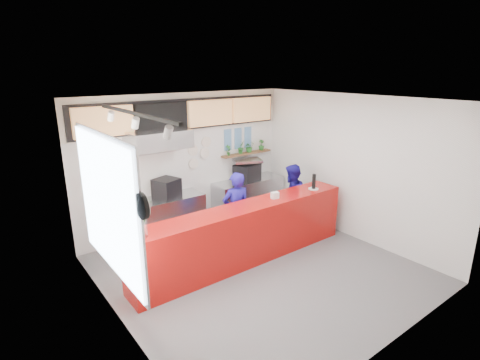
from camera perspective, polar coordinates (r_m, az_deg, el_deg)
floor at (r=6.95m, az=2.93°, el=-13.42°), size 5.00×5.00×0.00m
ceiling at (r=6.04m, az=3.35°, el=12.05°), size 5.00×5.00×0.00m
wall_back at (r=8.32m, az=-8.11°, el=2.71°), size 5.00×0.00×5.00m
wall_left at (r=5.18m, az=-18.63°, el=-6.79°), size 0.00×5.00×5.00m
wall_right at (r=8.12m, az=16.69°, el=1.82°), size 0.00×5.00×5.00m
service_counter at (r=6.97m, az=0.85°, el=-8.21°), size 4.50×0.60×1.10m
cream_band at (r=8.12m, az=-8.39°, el=10.25°), size 5.00×0.02×0.80m
prep_bench at (r=8.04m, az=-11.72°, el=-5.86°), size 1.80×0.60×0.90m
panini_oven at (r=7.88m, az=-11.12°, el=-1.25°), size 0.57×0.57×0.41m
extraction_hood at (r=7.52m, az=-12.31°, el=6.08°), size 1.20×0.70×0.35m
hood_lip at (r=7.56m, az=-12.22°, el=4.59°), size 1.20×0.69×0.31m
right_bench at (r=9.18m, az=1.26°, el=-2.62°), size 1.80×0.60×0.90m
espresso_machine at (r=8.97m, az=1.09°, el=1.22°), size 0.71×0.60×0.39m
espresso_tray at (r=8.90m, az=1.10°, el=2.99°), size 0.79×0.68×0.06m
herb_shelf at (r=9.11m, az=1.01°, el=4.08°), size 1.40×0.18×0.04m
menu_board_far_left at (r=7.34m, az=-20.07°, el=8.36°), size 1.10×0.10×0.55m
menu_board_mid_left at (r=7.76m, az=-11.82°, el=9.41°), size 1.10×0.10×0.55m
menu_board_mid_right at (r=8.32m, az=-4.53°, el=10.18°), size 1.10×0.10×0.55m
menu_board_far_right at (r=9.00m, az=1.78°, el=10.71°), size 1.10×0.10×0.55m
soffit at (r=8.10m, az=-8.27°, el=9.88°), size 4.80×0.04×0.65m
window_pane at (r=5.38m, az=-19.58°, el=-3.70°), size 0.04×2.20×1.90m
window_frame at (r=5.39m, az=-19.38°, el=-3.66°), size 0.03×2.30×2.00m
wall_clock_rim at (r=4.20m, az=-14.71°, el=-3.87°), size 0.05×0.30×0.30m
wall_clock_face at (r=4.21m, az=-14.33°, el=-3.79°), size 0.02×0.26×0.26m
track_rail at (r=4.94m, az=-15.76°, el=9.75°), size 0.05×2.40×0.04m
dec_plate_a at (r=8.31m, az=-7.17°, el=4.50°), size 0.24×0.03×0.24m
dec_plate_b at (r=8.48m, az=-5.40°, el=4.11°), size 0.24×0.03×0.24m
dec_plate_c at (r=8.38m, az=-7.10°, el=2.49°), size 0.24×0.03×0.24m
dec_plate_d at (r=8.46m, az=-5.16°, el=5.81°), size 0.24×0.03×0.24m
photo_frame_a at (r=8.78m, az=-1.88°, el=6.93°), size 0.20×0.02×0.25m
photo_frame_b at (r=8.95m, az=-0.31°, el=7.13°), size 0.20×0.02×0.25m
photo_frame_c at (r=9.13m, az=1.21°, el=7.32°), size 0.20×0.02×0.25m
photo_frame_d at (r=8.82m, az=-1.86°, el=5.33°), size 0.20×0.02×0.25m
photo_frame_e at (r=9.00m, az=-0.30°, el=5.56°), size 0.20×0.02×0.25m
photo_frame_f at (r=9.18m, az=1.20°, el=5.78°), size 0.20×0.02×0.25m
staff_center at (r=7.39m, az=-0.62°, el=-4.72°), size 0.64×0.49×1.57m
staff_right at (r=8.29m, az=7.81°, el=-2.75°), size 0.92×0.90×1.50m
herb_a at (r=8.75m, az=-1.80°, el=4.57°), size 0.15×0.11×0.26m
herb_b at (r=8.97m, az=0.16°, el=5.01°), size 0.19×0.16×0.30m
herb_c at (r=9.13m, az=1.43°, el=5.10°), size 0.25×0.21×0.27m
herb_d at (r=9.37m, az=3.28°, el=5.35°), size 0.17×0.16×0.26m
glass_vase at (r=5.72m, az=-14.93°, el=-7.21°), size 0.21×0.21×0.25m
basil_vase at (r=5.61m, az=-15.15°, el=-4.47°), size 0.39×0.34×0.39m
napkin_holder at (r=7.15m, az=5.34°, el=-2.34°), size 0.16×0.11×0.12m
white_plate at (r=7.83m, az=11.13°, el=-1.33°), size 0.24×0.24×0.02m
pepper_mill at (r=7.78m, az=11.19°, el=-0.21°), size 0.08×0.08×0.30m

